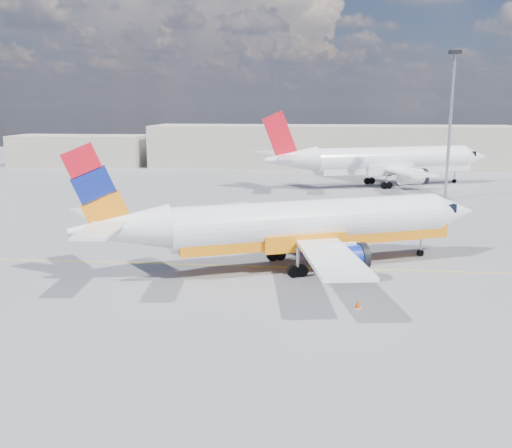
# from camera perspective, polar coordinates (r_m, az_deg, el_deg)

# --- Properties ---
(ground) EXTENTS (240.00, 240.00, 0.00)m
(ground) POSITION_cam_1_polar(r_m,az_deg,el_deg) (40.19, 3.18, -5.54)
(ground) COLOR slate
(ground) RESTS_ON ground
(taxi_line) EXTENTS (70.00, 0.15, 0.01)m
(taxi_line) POSITION_cam_1_polar(r_m,az_deg,el_deg) (43.06, 3.36, -4.34)
(taxi_line) COLOR yellow
(taxi_line) RESTS_ON ground
(terminal_main) EXTENTS (70.00, 14.00, 8.00)m
(terminal_main) POSITION_cam_1_polar(r_m,az_deg,el_deg) (113.65, 7.51, 7.72)
(terminal_main) COLOR #BAB1A0
(terminal_main) RESTS_ON ground
(terminal_annex) EXTENTS (26.00, 10.00, 6.00)m
(terminal_annex) POSITION_cam_1_polar(r_m,az_deg,el_deg) (120.11, -17.25, 7.04)
(terminal_annex) COLOR #BAB1A0
(terminal_annex) RESTS_ON ground
(main_jet) EXTENTS (31.59, 23.81, 9.71)m
(main_jet) POSITION_cam_1_polar(r_m,az_deg,el_deg) (42.36, 4.24, -0.12)
(main_jet) COLOR white
(main_jet) RESTS_ON ground
(second_jet) EXTENTS (36.54, 27.59, 11.19)m
(second_jet) POSITION_cam_1_polar(r_m,az_deg,el_deg) (87.45, 12.77, 6.14)
(second_jet) COLOR white
(second_jet) RESTS_ON ground
(traffic_cone) EXTENTS (0.41, 0.41, 0.58)m
(traffic_cone) POSITION_cam_1_polar(r_m,az_deg,el_deg) (35.06, 10.16, -7.87)
(traffic_cone) COLOR white
(traffic_cone) RESTS_ON ground
(floodlight_mast) EXTENTS (1.35, 1.35, 18.55)m
(floodlight_mast) POSITION_cam_1_polar(r_m,az_deg,el_deg) (77.05, 18.92, 10.58)
(floodlight_mast) COLOR #9E9EA6
(floodlight_mast) RESTS_ON ground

